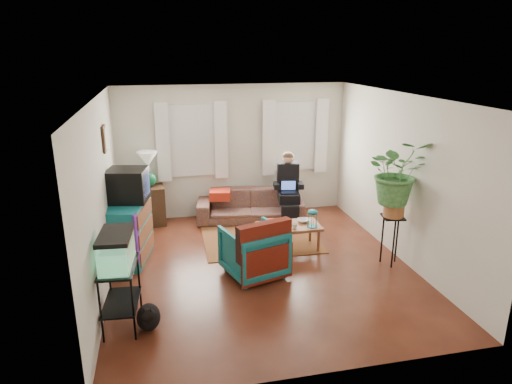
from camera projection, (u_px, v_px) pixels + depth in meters
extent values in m
cube|color=#4F2B14|center=(262.00, 267.00, 7.06)|extent=(4.50, 5.00, 0.01)
cube|color=white|center=(262.00, 97.00, 6.28)|extent=(4.50, 5.00, 0.01)
cube|color=silver|center=(233.00, 151.00, 9.00)|extent=(4.50, 0.01, 2.60)
cube|color=silver|center=(322.00, 261.00, 4.34)|extent=(4.50, 0.01, 2.60)
cube|color=silver|center=(101.00, 197.00, 6.21)|extent=(0.01, 5.00, 2.60)
cube|color=silver|center=(402.00, 178.00, 7.14)|extent=(0.01, 5.00, 2.60)
cube|color=white|center=(192.00, 141.00, 8.74)|extent=(1.08, 0.04, 1.38)
cube|color=white|center=(294.00, 136.00, 9.17)|extent=(1.08, 0.04, 1.38)
cube|color=white|center=(192.00, 141.00, 8.67)|extent=(1.36, 0.06, 1.50)
cube|color=white|center=(296.00, 137.00, 9.09)|extent=(1.36, 0.06, 1.50)
cube|color=#3D2616|center=(105.00, 139.00, 6.81)|extent=(0.04, 0.32, 0.40)
cube|color=brown|center=(260.00, 239.00, 8.10)|extent=(2.05, 1.66, 0.01)
imported|color=brown|center=(250.00, 201.00, 8.90)|extent=(2.16, 1.14, 0.80)
cube|color=#372414|center=(151.00, 205.00, 8.73)|extent=(0.55, 0.55, 0.75)
cube|color=#135873|center=(128.00, 231.00, 7.19)|extent=(0.74, 1.15, 0.96)
cube|color=black|center=(128.00, 185.00, 7.07)|extent=(0.68, 0.64, 0.51)
cube|color=black|center=(121.00, 296.00, 5.46)|extent=(0.46, 0.75, 0.80)
cube|color=#7FD899|center=(116.00, 249.00, 5.28)|extent=(0.41, 0.68, 0.42)
ellipsoid|color=black|center=(148.00, 315.00, 5.47)|extent=(0.29, 0.44, 0.37)
imported|color=#137272|center=(254.00, 249.00, 6.72)|extent=(0.99, 0.96, 0.83)
cube|color=#9E0A0A|center=(265.00, 246.00, 6.41)|extent=(0.85, 0.43, 0.68)
cube|color=brown|center=(289.00, 237.00, 7.64)|extent=(1.04, 0.57, 0.43)
imported|color=white|center=(277.00, 226.00, 7.43)|extent=(0.12, 0.12, 0.09)
imported|color=beige|center=(295.00, 226.00, 7.42)|extent=(0.10, 0.10, 0.09)
imported|color=white|center=(303.00, 221.00, 7.72)|extent=(0.21, 0.21, 0.05)
cylinder|color=#B21414|center=(270.00, 222.00, 7.65)|extent=(0.32, 0.32, 0.04)
cube|color=black|center=(391.00, 240.00, 7.07)|extent=(0.39, 0.39, 0.79)
imported|color=#599947|center=(396.00, 182.00, 6.79)|extent=(1.04, 0.94, 1.01)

